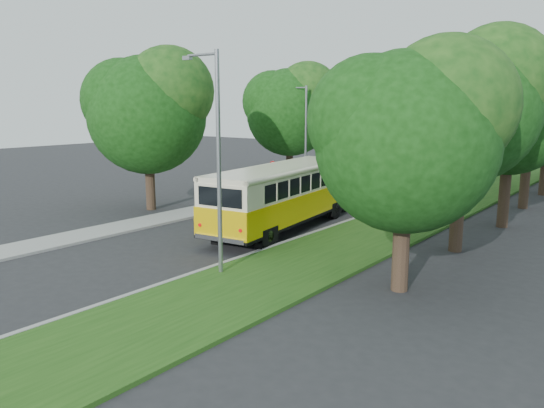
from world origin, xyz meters
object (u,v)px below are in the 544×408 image
Objects in this scene: lamppost_far at (305,133)px; car_white at (392,185)px; car_silver at (347,194)px; car_blue at (413,185)px; vintage_bus at (284,197)px; car_grey at (452,169)px; lamppost_near at (217,156)px.

car_white is (6.10, 1.91, -3.46)m from lamppost_far.
car_silver reaches higher than car_blue.
car_grey is (-0.08, 24.31, -0.91)m from vintage_bus.
car_blue is at bearing 21.80° from lamppost_far.
car_silver is at bearing -33.73° from lamppost_far.
car_white is at bearing 17.42° from lamppost_far.
lamppost_near is 0.73× the size of vintage_bus.
lamppost_far is (-8.91, 18.50, -0.25)m from lamppost_near.
lamppost_near reaches higher than car_blue.
lamppost_near is at bearing -81.32° from car_silver.
lamppost_far is at bearing 143.21° from car_silver.
lamppost_far is 7.82m from car_silver.
car_silver is 17.02m from car_grey.
lamppost_far is 1.47× the size of car_grey.
lamppost_far is 14.95m from car_grey.
lamppost_far is 1.71× the size of car_silver.
lamppost_far reaches higher than vintage_bus.
lamppost_far is at bearing -104.64° from car_grey.
lamppost_far is at bearing 115.71° from lamppost_near.
lamppost_far reaches higher than car_silver.
car_silver reaches higher than car_white.
car_grey is (0.50, 17.01, -0.04)m from car_silver.
car_blue is at bearing 79.40° from vintage_bus.
lamppost_far is 1.65× the size of car_blue.
car_white is (-2.80, 20.41, -3.72)m from lamppost_near.
vintage_bus is at bearing -88.27° from car_blue.
vintage_bus reaches higher than car_silver.
lamppost_near is 20.94m from car_white.
car_silver is at bearing 87.04° from vintage_bus.
vintage_bus is at bearing -60.11° from lamppost_far.
lamppost_near is at bearing -80.65° from car_blue.
car_silver is at bearing -80.36° from car_grey.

